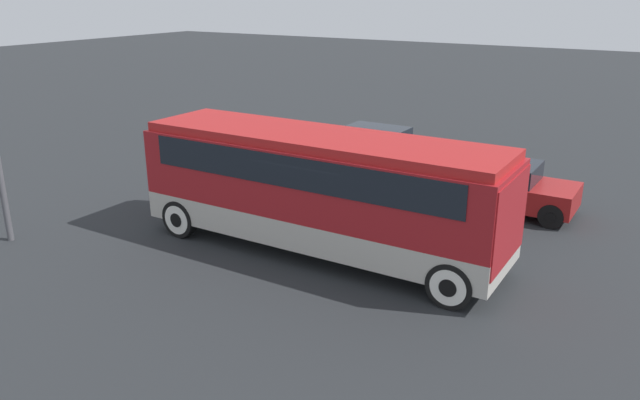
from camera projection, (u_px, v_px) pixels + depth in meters
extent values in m
plane|color=#26282B|center=(320.00, 251.00, 15.68)|extent=(120.00, 120.00, 0.00)
cube|color=#B7B2A8|center=(320.00, 222.00, 15.43)|extent=(9.21, 2.45, 0.70)
cube|color=maroon|center=(320.00, 176.00, 15.05)|extent=(9.21, 2.45, 1.64)
cube|color=black|center=(320.00, 160.00, 14.92)|extent=(8.11, 2.49, 0.74)
cube|color=#B21E1E|center=(320.00, 139.00, 14.75)|extent=(9.03, 2.25, 0.22)
cube|color=maroon|center=(503.00, 219.00, 12.93)|extent=(0.36, 2.35, 1.87)
cylinder|color=black|center=(450.00, 285.00, 12.74)|extent=(1.00, 0.28, 1.00)
cylinder|color=silver|center=(450.00, 285.00, 12.74)|extent=(0.78, 0.30, 0.78)
cylinder|color=black|center=(450.00, 285.00, 12.74)|extent=(0.38, 0.32, 0.38)
cylinder|color=black|center=(484.00, 248.00, 14.54)|extent=(1.00, 0.28, 1.00)
cylinder|color=silver|center=(484.00, 248.00, 14.54)|extent=(0.78, 0.30, 0.78)
cylinder|color=black|center=(484.00, 248.00, 14.54)|extent=(0.38, 0.32, 0.38)
cylinder|color=black|center=(180.00, 219.00, 16.42)|extent=(1.00, 0.28, 1.00)
cylinder|color=silver|center=(180.00, 219.00, 16.42)|extent=(0.78, 0.30, 0.78)
cylinder|color=black|center=(180.00, 219.00, 16.42)|extent=(0.38, 0.32, 0.38)
cylinder|color=black|center=(233.00, 196.00, 18.22)|extent=(1.00, 0.28, 1.00)
cylinder|color=silver|center=(233.00, 196.00, 18.22)|extent=(0.78, 0.30, 0.78)
cylinder|color=black|center=(233.00, 196.00, 18.22)|extent=(0.38, 0.32, 0.38)
cube|color=maroon|center=(504.00, 190.00, 18.37)|extent=(4.05, 1.81, 0.68)
cube|color=black|center=(501.00, 170.00, 18.26)|extent=(2.11, 1.63, 0.52)
cylinder|color=black|center=(551.00, 216.00, 17.04)|extent=(0.69, 0.22, 0.69)
cylinder|color=black|center=(551.00, 216.00, 17.04)|extent=(0.26, 0.26, 0.26)
cylinder|color=black|center=(563.00, 200.00, 18.35)|extent=(0.69, 0.22, 0.69)
cylinder|color=black|center=(563.00, 200.00, 18.35)|extent=(0.26, 0.26, 0.26)
cylinder|color=black|center=(444.00, 197.00, 18.55)|extent=(0.69, 0.22, 0.69)
cylinder|color=black|center=(444.00, 197.00, 18.55)|extent=(0.26, 0.26, 0.26)
cylinder|color=black|center=(462.00, 183.00, 19.87)|extent=(0.69, 0.22, 0.69)
cylinder|color=black|center=(462.00, 183.00, 19.87)|extent=(0.26, 0.26, 0.26)
cube|color=black|center=(380.00, 150.00, 22.95)|extent=(4.32, 1.70, 0.70)
cube|color=black|center=(376.00, 134.00, 22.84)|extent=(2.25, 1.53, 0.46)
cylinder|color=black|center=(414.00, 168.00, 21.59)|extent=(0.70, 0.22, 0.70)
cylinder|color=black|center=(414.00, 168.00, 21.59)|extent=(0.26, 0.26, 0.26)
cylinder|color=black|center=(430.00, 158.00, 22.82)|extent=(0.70, 0.22, 0.70)
cylinder|color=black|center=(430.00, 158.00, 22.82)|extent=(0.26, 0.26, 0.26)
cylinder|color=black|center=(330.00, 155.00, 23.24)|extent=(0.70, 0.22, 0.70)
cylinder|color=black|center=(330.00, 155.00, 23.24)|extent=(0.26, 0.26, 0.26)
cylinder|color=black|center=(350.00, 146.00, 24.47)|extent=(0.70, 0.22, 0.70)
cylinder|color=black|center=(350.00, 146.00, 24.47)|extent=(0.26, 0.26, 0.26)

